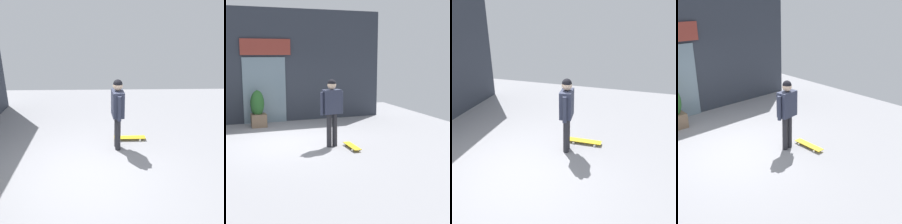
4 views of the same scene
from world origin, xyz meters
TOP-DOWN VIEW (x-y plane):
  - ground_plane at (0.00, 0.00)m, footprint 12.00×12.00m
  - building_facade at (-0.00, 3.03)m, footprint 8.27×0.31m
  - skateboarder at (1.04, -0.83)m, footprint 0.63×0.31m
  - skateboard at (1.46, -1.17)m, footprint 0.24×0.83m
  - planter_box_right at (-0.50, 2.30)m, footprint 0.49×0.61m

SIDE VIEW (x-z plane):
  - ground_plane at x=0.00m, z-range 0.00..0.00m
  - skateboard at x=1.46m, z-range 0.02..0.10m
  - planter_box_right at x=-0.50m, z-range 0.04..1.26m
  - skateboarder at x=1.04m, z-range 0.21..1.96m
  - building_facade at x=0.00m, z-range -0.02..3.91m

